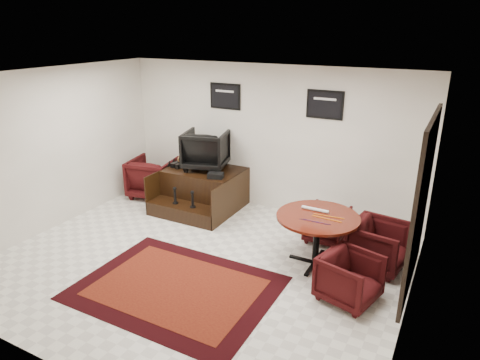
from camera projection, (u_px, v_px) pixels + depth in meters
name	position (u px, v px, depth m)	size (l,w,h in m)	color
ground	(198.00, 263.00, 6.59)	(6.00, 6.00, 0.00)	white
room_shell	(223.00, 153.00, 5.91)	(6.02, 5.02, 2.81)	white
area_rug	(176.00, 288.00, 5.96)	(2.68, 2.01, 0.01)	black
shine_podium	(203.00, 190.00, 8.54)	(1.49, 1.53, 0.77)	black
shine_chair	(206.00, 148.00, 8.38)	(0.81, 0.76, 0.84)	black
shoes_pair	(178.00, 165.00, 8.58)	(0.24, 0.27, 0.09)	black
polish_kit	(216.00, 175.00, 7.96)	(0.28, 0.20, 0.10)	black
umbrella_black	(165.00, 180.00, 8.77)	(0.34, 0.13, 0.92)	black
umbrella_hooked	(170.00, 177.00, 8.91)	(0.35, 0.13, 0.93)	black
armchair_side	(153.00, 175.00, 9.05)	(0.89, 0.83, 0.91)	black
meeting_table	(318.00, 222.00, 6.33)	(1.23, 1.23, 0.80)	#431309
table_chair_back	(327.00, 223.00, 7.17)	(0.65, 0.61, 0.67)	black
table_chair_window	(379.00, 243.00, 6.36)	(0.77, 0.72, 0.79)	black
table_chair_corner	(350.00, 276.00, 5.59)	(0.70, 0.65, 0.72)	black
paper_roll	(315.00, 209.00, 6.46)	(0.05, 0.05, 0.42)	silver
table_clutter	(325.00, 219.00, 6.20)	(0.57, 0.32, 0.01)	orange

